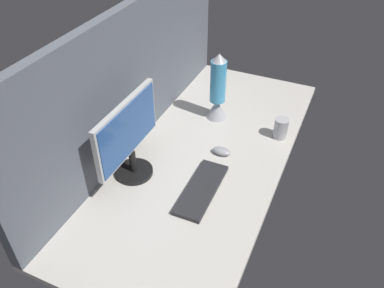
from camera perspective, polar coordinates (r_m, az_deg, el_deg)
ground_plane at (r=199.78cm, az=1.61°, el=-1.73°), size 180.00×80.00×3.00cm
cubicle_wall_back at (r=193.53cm, az=-8.62°, el=9.59°), size 180.00×5.00×70.49cm
monitor at (r=176.17cm, az=-9.23°, el=1.16°), size 45.96×18.00×39.25cm
keyboard at (r=178.68cm, az=1.37°, el=-6.59°), size 37.17×13.48×2.00cm
mouse at (r=198.08cm, az=4.33°, el=-1.05°), size 5.74×9.68×3.40cm
mug_steel at (r=211.58cm, az=12.79°, el=2.25°), size 7.34×7.34×11.24cm
lava_lamp at (r=216.77cm, az=3.75°, el=7.58°), size 11.91×11.91×38.96cm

